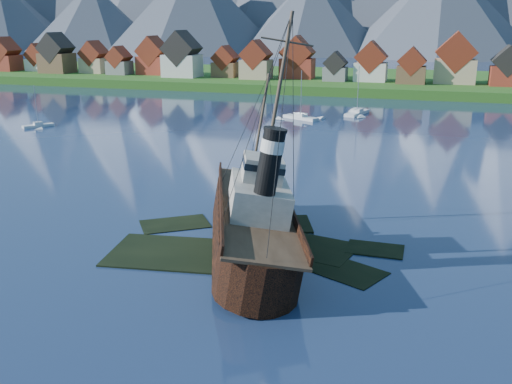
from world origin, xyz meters
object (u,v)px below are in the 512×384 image
(tugboat_wreck, at_px, (252,217))
(sailboat_e, at_px, (357,113))
(sailboat_c, at_px, (301,118))
(sailboat_b, at_px, (38,126))

(tugboat_wreck, height_order, sailboat_e, tugboat_wreck)
(sailboat_c, bearing_deg, tugboat_wreck, -143.05)
(sailboat_b, bearing_deg, sailboat_e, 66.30)
(sailboat_e, bearing_deg, tugboat_wreck, -76.03)
(sailboat_b, height_order, sailboat_c, sailboat_c)
(tugboat_wreck, relative_size, sailboat_b, 3.31)
(sailboat_b, xyz_separation_m, sailboat_e, (67.94, 40.01, 0.05))
(tugboat_wreck, distance_m, sailboat_c, 83.88)
(tugboat_wreck, bearing_deg, sailboat_b, 120.88)
(tugboat_wreck, relative_size, sailboat_c, 2.65)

